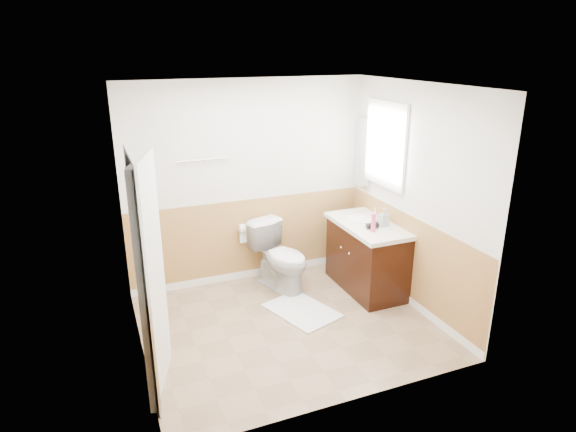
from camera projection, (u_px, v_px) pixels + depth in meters
name	position (u px, v px, depth m)	size (l,w,h in m)	color
floor	(288.00, 325.00, 5.31)	(3.00, 3.00, 0.00)	#8C7051
ceiling	(288.00, 85.00, 4.49)	(3.00, 3.00, 0.00)	white
wall_back	(248.00, 183.00, 6.04)	(3.00, 3.00, 0.00)	silver
wall_front	(352.00, 267.00, 3.76)	(3.00, 3.00, 0.00)	silver
wall_left	(131.00, 236.00, 4.36)	(3.00, 3.00, 0.00)	silver
wall_right	(414.00, 199.00, 5.43)	(3.00, 3.00, 0.00)	silver
wainscot_back	(250.00, 241.00, 6.27)	(3.00, 3.00, 0.00)	#AD7745
wainscot_front	(348.00, 350.00, 4.01)	(3.00, 3.00, 0.00)	#AD7745
wainscot_left	(141.00, 311.00, 4.61)	(2.60, 2.60, 0.00)	#AD7745
wainscot_right	(408.00, 261.00, 5.67)	(2.60, 2.60, 0.00)	#AD7745
toilet	(281.00, 257.00, 6.01)	(0.46, 0.80, 0.82)	silver
bath_mat	(302.00, 311.00, 5.58)	(0.55, 0.80, 0.02)	white
vanity_cabinet	(367.00, 258.00, 6.00)	(0.55, 1.10, 0.80)	black
vanity_knob_left	(349.00, 253.00, 5.76)	(0.03, 0.03, 0.03)	#BAB8BF
vanity_knob_right	(341.00, 247.00, 5.93)	(0.03, 0.03, 0.03)	#B5B4BB
countertop	(368.00, 225.00, 5.86)	(0.60, 1.15, 0.05)	silver
sink_basin	(362.00, 219.00, 5.98)	(0.36, 0.36, 0.02)	white
faucet	(375.00, 212.00, 6.03)	(0.02, 0.02, 0.14)	silver
lotion_bottle	(373.00, 223.00, 5.55)	(0.05, 0.05, 0.22)	#ED3D7A
soap_dispenser	(384.00, 217.00, 5.75)	(0.10, 0.10, 0.21)	#979FAA
hair_dryer_body	(372.00, 226.00, 5.68)	(0.07, 0.07, 0.14)	black
hair_dryer_handle	(368.00, 227.00, 5.71)	(0.03, 0.03, 0.07)	black
mirror_panel	(363.00, 153.00, 6.29)	(0.02, 0.35, 0.90)	silver
window_frame	(386.00, 144.00, 5.77)	(0.04, 0.80, 1.00)	white
window_glass	(387.00, 144.00, 5.78)	(0.01, 0.70, 0.90)	white
door	(152.00, 279.00, 4.08)	(0.05, 0.80, 2.04)	white
door_frame	(142.00, 279.00, 4.05)	(0.02, 0.92, 2.10)	white
door_knob	(155.00, 269.00, 4.41)	(0.06, 0.06, 0.06)	silver
towel_bar	(203.00, 160.00, 5.68)	(0.02, 0.02, 0.62)	silver
tp_holder_bar	(243.00, 228.00, 6.12)	(0.02, 0.02, 0.14)	silver
tp_roll	(243.00, 228.00, 6.12)	(0.11, 0.11, 0.10)	white
tp_sheet	(244.00, 237.00, 6.15)	(0.10, 0.01, 0.16)	white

